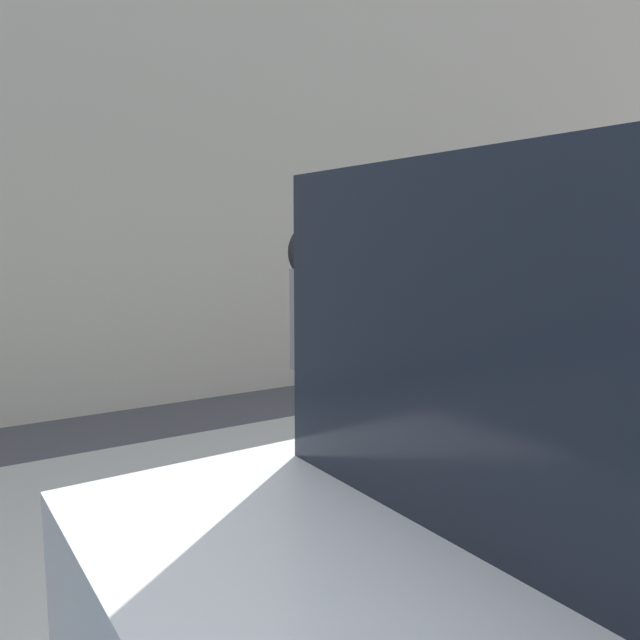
% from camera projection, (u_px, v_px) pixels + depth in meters
% --- Properties ---
extents(sidewalk, '(24.00, 2.80, 0.14)m').
position_uv_depth(sidewalk, '(250.00, 514.00, 3.63)').
color(sidewalk, '#ADAAA3').
rests_on(sidewalk, ground_plane).
extents(building_facade, '(24.00, 0.30, 5.94)m').
position_uv_depth(building_facade, '(103.00, 95.00, 5.77)').
color(building_facade, beige).
rests_on(building_facade, ground_plane).
extents(parking_meter, '(0.22, 0.13, 1.59)m').
position_uv_depth(parking_meter, '(320.00, 350.00, 2.35)').
color(parking_meter, '#2D2D30').
rests_on(parking_meter, sidewalk).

